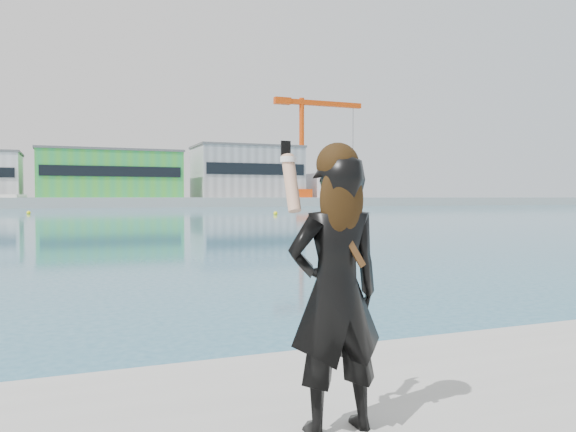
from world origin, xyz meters
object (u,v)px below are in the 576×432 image
(buoy_near, at_px, (275,215))
(woman, at_px, (336,285))
(dock_crane, at_px, (306,144))
(buoy_far, at_px, (29,214))

(buoy_near, distance_m, woman, 62.91)
(buoy_near, bearing_deg, woman, -110.04)
(dock_crane, height_order, buoy_near, dock_crane)
(buoy_far, distance_m, woman, 73.32)
(dock_crane, distance_m, woman, 134.24)
(buoy_near, bearing_deg, buoy_far, 152.76)
(buoy_far, xyz_separation_m, woman, (5.65, -73.08, 1.60))
(buoy_near, relative_size, buoy_far, 1.00)
(woman, bearing_deg, buoy_near, -109.87)
(buoy_near, relative_size, woman, 0.32)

